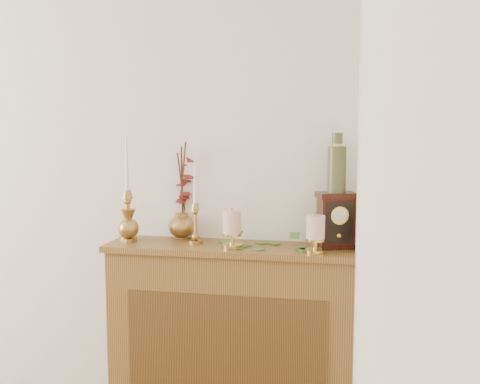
% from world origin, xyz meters
% --- Properties ---
extents(console_shelf, '(1.24, 0.34, 0.93)m').
position_xyz_m(console_shelf, '(1.40, 2.10, 0.44)').
color(console_shelf, brown).
rests_on(console_shelf, ground).
extents(candlestick_left, '(0.09, 0.09, 0.53)m').
position_xyz_m(candlestick_left, '(0.86, 2.11, 1.10)').
color(candlestick_left, '#A77E42').
rests_on(candlestick_left, console_shelf).
extents(candlestick_center, '(0.07, 0.07, 0.42)m').
position_xyz_m(candlestick_center, '(1.22, 2.09, 1.07)').
color(candlestick_center, '#A77E42').
rests_on(candlestick_center, console_shelf).
extents(bud_vase, '(0.10, 0.10, 0.17)m').
position_xyz_m(bud_vase, '(0.88, 2.07, 1.01)').
color(bud_vase, '#A77E42').
rests_on(bud_vase, console_shelf).
extents(ginger_jar, '(0.20, 0.22, 0.50)m').
position_xyz_m(ginger_jar, '(1.12, 2.24, 1.16)').
color(ginger_jar, '#A77E42').
rests_on(ginger_jar, console_shelf).
extents(pillar_candle_left, '(0.10, 0.10, 0.19)m').
position_xyz_m(pillar_candle_left, '(1.42, 2.04, 1.03)').
color(pillar_candle_left, gold).
rests_on(pillar_candle_left, console_shelf).
extents(pillar_candle_right, '(0.10, 0.10, 0.19)m').
position_xyz_m(pillar_candle_right, '(1.82, 2.00, 1.03)').
color(pillar_candle_right, gold).
rests_on(pillar_candle_right, console_shelf).
extents(ivy_garland, '(0.38, 0.19, 0.08)m').
position_xyz_m(ivy_garland, '(1.54, 2.10, 0.94)').
color(ivy_garland, '#3F702A').
rests_on(ivy_garland, console_shelf).
extents(mantel_clock, '(0.21, 0.18, 0.27)m').
position_xyz_m(mantel_clock, '(1.91, 2.14, 1.06)').
color(mantel_clock, '#33100A').
rests_on(mantel_clock, console_shelf).
extents(ceramic_vase, '(0.09, 0.09, 0.28)m').
position_xyz_m(ceramic_vase, '(1.90, 2.14, 1.32)').
color(ceramic_vase, '#172F23').
rests_on(ceramic_vase, mantel_clock).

